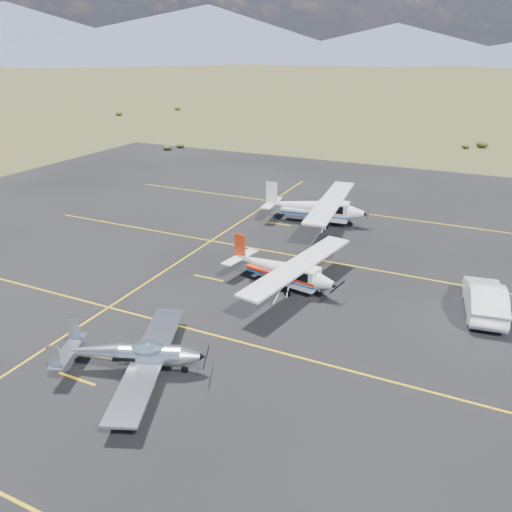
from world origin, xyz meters
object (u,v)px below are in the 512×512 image
Objects in this scene: aircraft_low_wing at (134,354)px; aircraft_plain at (316,207)px; sedan at (485,298)px; aircraft_cessna at (283,269)px.

aircraft_low_wing is 22.00m from aircraft_plain.
aircraft_plain is at bearing -46.27° from sedan.
aircraft_low_wing is 17.93m from sedan.
aircraft_plain is at bearing 66.63° from aircraft_low_wing.
sedan is (12.75, -9.98, -0.49)m from aircraft_plain.
aircraft_cessna reaches higher than aircraft_low_wing.
sedan is at bearing 20.16° from aircraft_low_wing.
aircraft_plain is at bearing 109.77° from aircraft_cessna.
aircraft_plain is (0.57, 21.99, 0.45)m from aircraft_low_wing.
aircraft_plain is 2.34× the size of sedan.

